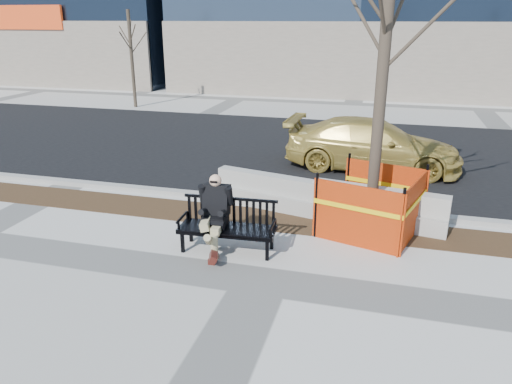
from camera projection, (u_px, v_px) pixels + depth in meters
ground at (262, 281)px, 8.31m from camera, size 120.00×120.00×0.00m
mulch_strip at (292, 222)px, 10.67m from camera, size 40.00×1.20×0.02m
asphalt_street at (328, 151)px, 16.31m from camera, size 60.00×10.40×0.01m
curb at (300, 205)px, 11.52m from camera, size 60.00×0.25×0.12m
bench at (228, 250)px, 9.40m from camera, size 1.91×0.78×1.00m
seated_man at (216, 248)px, 9.49m from camera, size 0.70×1.09×1.48m
tree_fence at (369, 231)px, 10.25m from camera, size 3.37×3.37×6.80m
sedan at (371, 169)px, 14.45m from camera, size 5.07×2.23×1.45m
jersey_barrier_left at (272, 207)px, 11.54m from camera, size 2.84×1.18×0.80m
jersey_barrier_right at (376, 224)px, 10.60m from camera, size 2.94×1.05×0.83m
far_tree_left at (136, 107)px, 24.38m from camera, size 2.26×2.26×4.93m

